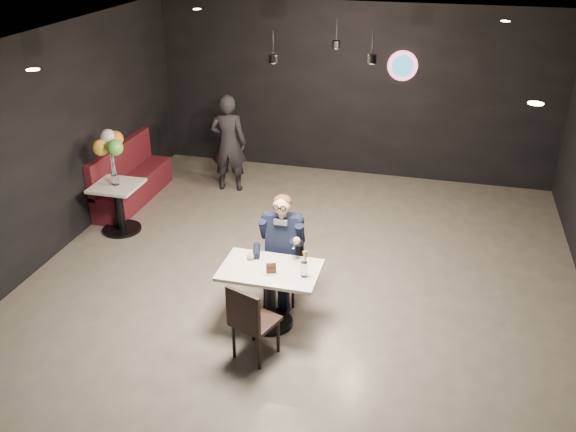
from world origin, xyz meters
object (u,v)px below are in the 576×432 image
(main_table, at_px, (270,297))
(sundae_glass, at_px, (304,269))
(balloon_vase, at_px, (115,180))
(side_table, at_px, (119,206))
(seated_man, at_px, (283,247))
(booth_bench, at_px, (132,174))
(chair_far, at_px, (283,266))
(passerby, at_px, (228,143))
(chair_near, at_px, (256,319))

(main_table, distance_m, sundae_glass, 0.61)
(balloon_vase, bearing_deg, side_table, 0.00)
(main_table, distance_m, seated_man, 0.65)
(seated_man, xyz_separation_m, side_table, (-2.81, 1.12, -0.31))
(booth_bench, bearing_deg, balloon_vase, -73.30)
(seated_man, distance_m, balloon_vase, 3.03)
(seated_man, height_order, booth_bench, seated_man)
(chair_far, distance_m, passerby, 3.48)
(sundae_glass, xyz_separation_m, booth_bench, (-3.51, 2.73, -0.36))
(main_table, relative_size, seated_man, 0.76)
(chair_near, bearing_deg, booth_bench, 153.98)
(chair_far, xyz_separation_m, chair_near, (0.00, -1.12, 0.00))
(side_table, xyz_separation_m, balloon_vase, (0.00, 0.00, 0.41))
(chair_far, bearing_deg, sundae_glass, -56.64)
(chair_near, distance_m, sundae_glass, 0.75)
(booth_bench, bearing_deg, chair_near, -46.14)
(side_table, bearing_deg, main_table, -30.72)
(main_table, relative_size, booth_bench, 0.57)
(seated_man, height_order, sundae_glass, seated_man)
(side_table, bearing_deg, chair_near, -38.51)
(main_table, distance_m, chair_far, 0.56)
(main_table, bearing_deg, chair_far, 90.00)
(side_table, bearing_deg, seated_man, -21.73)
(seated_man, distance_m, passerby, 3.46)
(chair_far, bearing_deg, passerby, 120.28)
(chair_far, relative_size, booth_bench, 0.48)
(sundae_glass, distance_m, side_table, 3.67)
(chair_near, height_order, side_table, chair_near)
(chair_near, bearing_deg, balloon_vase, 161.61)
(main_table, height_order, chair_near, chair_near)
(chair_far, xyz_separation_m, side_table, (-2.81, 1.12, -0.05))
(chair_near, bearing_deg, chair_far, 110.12)
(main_table, xyz_separation_m, chair_near, (0.00, -0.57, 0.09))
(main_table, distance_m, balloon_vase, 3.30)
(chair_far, height_order, sundae_glass, sundae_glass)
(balloon_vase, bearing_deg, seated_man, -21.73)
(main_table, xyz_separation_m, side_table, (-2.81, 1.67, 0.04))
(side_table, relative_size, passerby, 0.50)
(balloon_vase, height_order, passerby, passerby)
(side_table, distance_m, balloon_vase, 0.41)
(booth_bench, distance_m, side_table, 1.05)
(side_table, distance_m, passerby, 2.19)
(booth_bench, bearing_deg, main_table, -40.65)
(seated_man, bearing_deg, passerby, 120.28)
(sundae_glass, height_order, booth_bench, booth_bench)
(booth_bench, xyz_separation_m, passerby, (1.37, 0.87, 0.35))
(seated_man, xyz_separation_m, passerby, (-1.74, 2.98, 0.11))
(chair_near, xyz_separation_m, seated_man, (0.00, 1.12, 0.26))
(main_table, xyz_separation_m, sundae_glass, (0.40, -0.06, 0.46))
(chair_far, xyz_separation_m, seated_man, (0.00, 0.00, 0.26))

